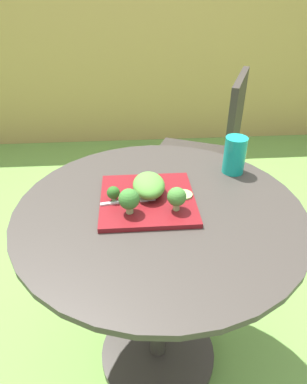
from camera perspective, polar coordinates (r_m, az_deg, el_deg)
ground_plane at (r=1.49m, az=0.73°, el=-26.04°), size 12.00×12.00×0.00m
bamboo_fence at (r=2.98m, az=-3.01°, el=21.07°), size 8.00×0.08×1.35m
patio_table at (r=1.14m, az=0.88°, el=-14.56°), size 0.81×0.81×0.73m
patio_chair at (r=1.79m, az=9.63°, el=7.42°), size 0.58×0.58×0.90m
salad_plate at (r=0.96m, az=-1.01°, el=-1.27°), size 0.27×0.27×0.01m
drinking_glass at (r=1.12m, az=13.60°, el=5.82°), size 0.07×0.07×0.12m
fork at (r=0.94m, az=-3.45°, el=-1.39°), size 0.15×0.04×0.00m
lettuce_mound at (r=0.96m, az=-0.81°, el=1.16°), size 0.09×0.13×0.05m
broccoli_floret_0 at (r=0.88m, az=-4.18°, el=-1.28°), size 0.06×0.06×0.07m
broccoli_floret_1 at (r=0.89m, az=3.97°, el=-0.88°), size 0.05×0.05×0.07m
broccoli_floret_2 at (r=0.94m, az=-6.84°, el=-0.16°), size 0.04×0.04×0.04m
cucumber_slice_0 at (r=0.97m, az=5.16°, el=-0.43°), size 0.05×0.05×0.01m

